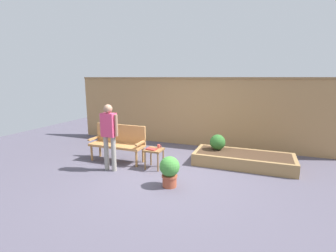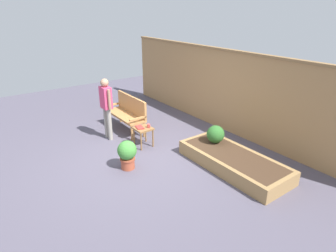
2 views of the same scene
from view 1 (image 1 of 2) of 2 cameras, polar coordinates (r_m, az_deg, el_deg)
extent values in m
plane|color=#514C5B|center=(5.71, -0.31, -10.99)|extent=(14.00, 14.00, 0.00)
cube|color=#A37A4C|center=(7.85, 6.57, 3.01)|extent=(8.40, 0.10, 2.10)
cube|color=olive|center=(7.77, 6.75, 10.92)|extent=(8.40, 0.14, 0.06)
cylinder|color=#B77F47|center=(6.42, -5.79, -6.61)|extent=(0.06, 0.06, 0.40)
cylinder|color=#B77F47|center=(6.12, -7.31, -7.55)|extent=(0.06, 0.06, 0.40)
cylinder|color=#B77F47|center=(7.09, -15.41, -5.24)|extent=(0.06, 0.06, 0.40)
cylinder|color=#B77F47|center=(6.82, -17.20, -6.00)|extent=(0.06, 0.06, 0.40)
cube|color=#B77F47|center=(6.52, -11.75, -4.40)|extent=(1.44, 0.48, 0.06)
cube|color=#B77F47|center=(6.63, -10.87, -1.70)|extent=(1.44, 0.06, 0.48)
cube|color=#B77F47|center=(6.88, -16.65, -2.71)|extent=(0.06, 0.48, 0.04)
cube|color=#B77F47|center=(6.15, -6.36, -3.92)|extent=(0.06, 0.48, 0.04)
cylinder|color=olive|center=(6.06, -1.11, -7.43)|extent=(0.04, 0.04, 0.44)
cylinder|color=olive|center=(5.78, -2.35, -8.41)|extent=(0.04, 0.04, 0.44)
cylinder|color=olive|center=(6.19, -3.97, -7.07)|extent=(0.04, 0.04, 0.44)
cylinder|color=olive|center=(5.91, -5.32, -8.00)|extent=(0.04, 0.04, 0.44)
cube|color=olive|center=(5.91, -3.21, -5.51)|extent=(0.40, 0.40, 0.04)
cylinder|color=#CC4C47|center=(5.96, -2.16, -4.69)|extent=(0.07, 0.07, 0.09)
torus|color=#CC4C47|center=(5.95, -1.80, -4.73)|extent=(0.06, 0.01, 0.06)
cube|color=#B2332D|center=(5.85, -3.85, -5.33)|extent=(0.26, 0.20, 0.03)
cylinder|color=#A84C33|center=(5.07, 0.36, -12.69)|extent=(0.28, 0.28, 0.21)
cylinder|color=#A84C33|center=(5.03, 0.37, -11.44)|extent=(0.32, 0.32, 0.04)
sphere|color=#428938|center=(4.95, 0.37, -9.32)|extent=(0.40, 0.40, 0.40)
cube|color=#997547|center=(6.04, 16.64, -8.69)|extent=(2.40, 0.09, 0.30)
cube|color=#997547|center=(6.91, 17.24, -6.22)|extent=(2.40, 0.09, 0.30)
cube|color=#997547|center=(6.63, 6.91, -6.50)|extent=(0.09, 0.82, 0.30)
cube|color=#997547|center=(6.51, 27.23, -8.04)|extent=(0.09, 0.82, 0.30)
cube|color=#422D1E|center=(6.47, 16.96, -7.38)|extent=(2.22, 0.82, 0.30)
cylinder|color=brown|center=(6.60, 11.32, -5.10)|extent=(0.04, 0.04, 0.06)
sphere|color=#2D6628|center=(6.55, 11.38, -3.67)|extent=(0.40, 0.40, 0.40)
cylinder|color=gray|center=(5.89, -12.42, -6.32)|extent=(0.11, 0.11, 0.82)
cylinder|color=gray|center=(6.00, -14.03, -6.07)|extent=(0.11, 0.11, 0.82)
cube|color=#D13D66|center=(5.78, -13.53, 0.25)|extent=(0.32, 0.20, 0.54)
cylinder|color=#9E755B|center=(5.67, -11.86, 0.11)|extent=(0.07, 0.07, 0.49)
cylinder|color=#9E755B|center=(5.90, -15.14, 0.38)|extent=(0.07, 0.07, 0.49)
sphere|color=#9E755B|center=(5.73, -13.70, 3.89)|extent=(0.20, 0.20, 0.20)
camera|label=2|loc=(3.80, 82.24, 17.02)|focal=30.74mm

